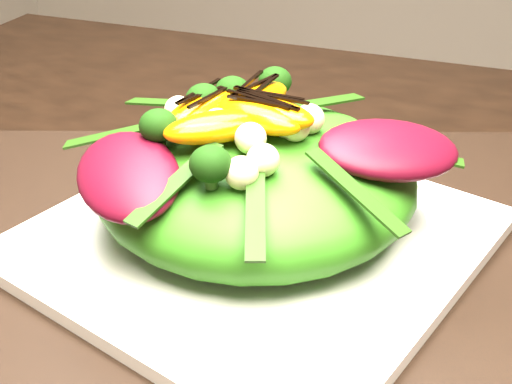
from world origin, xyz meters
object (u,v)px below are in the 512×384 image
(lettuce_mound, at_px, (256,179))
(orange_segment, at_px, (251,109))
(salad_bowl, at_px, (256,221))
(plate_base, at_px, (256,237))
(placemat, at_px, (256,246))

(lettuce_mound, xyz_separation_m, orange_segment, (-0.01, 0.01, 0.05))
(salad_bowl, bearing_deg, orange_segment, 124.75)
(plate_base, relative_size, orange_segment, 4.09)
(plate_base, bearing_deg, salad_bowl, 0.00)
(plate_base, bearing_deg, lettuce_mound, 0.00)
(orange_segment, bearing_deg, placemat, -55.25)
(salad_bowl, bearing_deg, lettuce_mound, 0.00)
(salad_bowl, bearing_deg, plate_base, 0.00)
(placemat, distance_m, salad_bowl, 0.02)
(placemat, bearing_deg, lettuce_mound, 0.00)
(placemat, relative_size, salad_bowl, 2.11)
(plate_base, xyz_separation_m, lettuce_mound, (0.00, 0.00, 0.05))
(placemat, height_order, salad_bowl, salad_bowl)
(placemat, height_order, orange_segment, orange_segment)
(plate_base, distance_m, orange_segment, 0.10)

